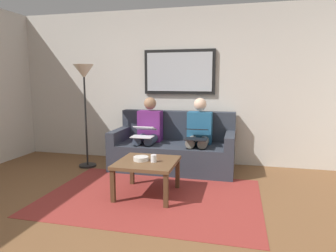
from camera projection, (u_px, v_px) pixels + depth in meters
ground_plane at (126, 235)px, 2.85m from camera, size 6.00×5.20×0.10m
wall_rear at (180, 87)px, 5.14m from camera, size 6.00×0.12×2.60m
area_rug at (152, 196)px, 3.66m from camera, size 2.60×1.80×0.01m
couch at (174, 149)px, 4.83m from camera, size 1.92×0.90×0.90m
framed_mirror at (179, 72)px, 5.01m from camera, size 1.21×0.05×0.74m
coffee_table at (147, 165)px, 3.66m from camera, size 0.72×0.72×0.43m
cup at (154, 158)px, 3.60m from camera, size 0.07×0.07×0.09m
bowl at (141, 159)px, 3.67m from camera, size 0.19×0.19×0.05m
person_left at (199, 133)px, 4.62m from camera, size 0.38×0.58×1.14m
laptop_black at (197, 134)px, 4.38m from camera, size 0.32×0.37×0.15m
person_right at (148, 130)px, 4.81m from camera, size 0.38×0.58×1.14m
laptop_white at (144, 132)px, 4.58m from camera, size 0.33×0.36×0.16m
standing_lamp at (84, 83)px, 4.73m from camera, size 0.32×0.32×1.66m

